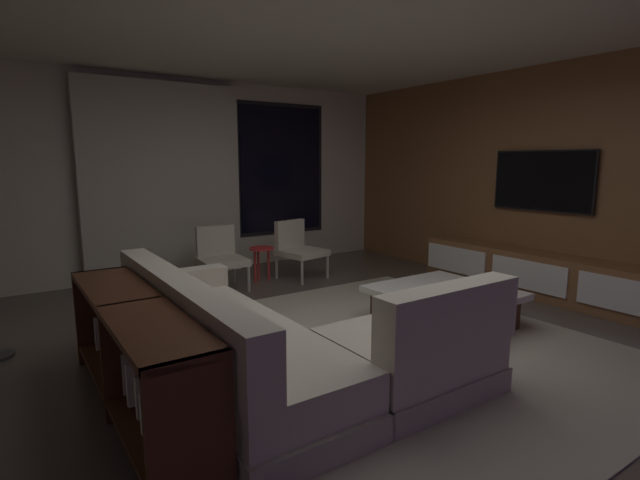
# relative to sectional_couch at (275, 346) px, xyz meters

# --- Properties ---
(floor) EXTENTS (9.20, 9.20, 0.00)m
(floor) POSITION_rel_sectional_couch_xyz_m (0.89, 0.15, -0.29)
(floor) COLOR #564C44
(back_wall_with_window) EXTENTS (6.60, 0.30, 2.70)m
(back_wall_with_window) POSITION_rel_sectional_couch_xyz_m (0.83, 3.76, 1.05)
(back_wall_with_window) COLOR beige
(back_wall_with_window) RESTS_ON floor
(media_wall) EXTENTS (0.12, 7.80, 2.70)m
(media_wall) POSITION_rel_sectional_couch_xyz_m (3.95, 0.15, 1.06)
(media_wall) COLOR brown
(media_wall) RESTS_ON floor
(ceiling) EXTENTS (8.20, 8.20, 0.00)m
(ceiling) POSITION_rel_sectional_couch_xyz_m (0.89, 0.15, 2.41)
(ceiling) COLOR beige
(area_rug) EXTENTS (3.20, 3.80, 0.01)m
(area_rug) POSITION_rel_sectional_couch_xyz_m (1.24, 0.05, -0.28)
(area_rug) COLOR #ADA391
(area_rug) RESTS_ON floor
(sectional_couch) EXTENTS (1.98, 2.50, 0.82)m
(sectional_couch) POSITION_rel_sectional_couch_xyz_m (0.00, 0.00, 0.00)
(sectional_couch) COLOR #B1A997
(sectional_couch) RESTS_ON floor
(coffee_table) EXTENTS (1.16, 1.16, 0.36)m
(coffee_table) POSITION_rel_sectional_couch_xyz_m (1.95, 0.18, -0.10)
(coffee_table) COLOR #482515
(coffee_table) RESTS_ON floor
(book_stack_on_coffee_table) EXTENTS (0.29, 0.22, 0.10)m
(book_stack_on_coffee_table) POSITION_rel_sectional_couch_xyz_m (1.82, 0.04, 0.12)
(book_stack_on_coffee_table) COLOR beige
(book_stack_on_coffee_table) RESTS_ON coffee_table
(accent_chair_near_window) EXTENTS (0.64, 0.66, 0.78)m
(accent_chair_near_window) POSITION_rel_sectional_couch_xyz_m (1.80, 2.63, 0.14)
(accent_chair_near_window) COLOR #B2ADA0
(accent_chair_near_window) RESTS_ON floor
(accent_chair_by_curtain) EXTENTS (0.57, 0.59, 0.78)m
(accent_chair_by_curtain) POSITION_rel_sectional_couch_xyz_m (0.70, 2.69, 0.14)
(accent_chair_by_curtain) COLOR #B2ADA0
(accent_chair_by_curtain) RESTS_ON floor
(side_stool) EXTENTS (0.32, 0.32, 0.46)m
(side_stool) POSITION_rel_sectional_couch_xyz_m (1.29, 2.71, 0.08)
(side_stool) COLOR red
(side_stool) RESTS_ON floor
(media_console) EXTENTS (0.46, 3.10, 0.52)m
(media_console) POSITION_rel_sectional_couch_xyz_m (3.66, 0.20, -0.04)
(media_console) COLOR brown
(media_console) RESTS_ON floor
(mounted_tv) EXTENTS (0.05, 1.24, 0.72)m
(mounted_tv) POSITION_rel_sectional_couch_xyz_m (3.84, 0.40, 1.06)
(mounted_tv) COLOR black
(console_table_behind_couch) EXTENTS (0.40, 2.10, 0.74)m
(console_table_behind_couch) POSITION_rel_sectional_couch_xyz_m (-0.91, 0.13, 0.13)
(console_table_behind_couch) COLOR #482515
(console_table_behind_couch) RESTS_ON floor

